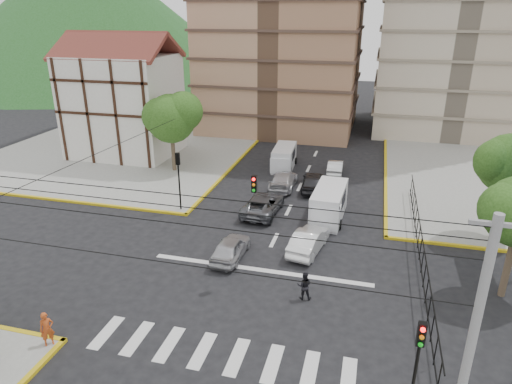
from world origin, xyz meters
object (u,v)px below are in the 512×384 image
(traffic_light_nw, at_px, (179,172))
(car_white_front_right, at_px, (309,240))
(van_left_lane, at_px, (284,158))
(pedestrian_crosswalk, at_px, (304,286))
(van_right_lane, at_px, (329,205))
(car_silver_front_left, at_px, (231,248))
(pedestrian_sw_corner, at_px, (47,329))
(traffic_light_se, at_px, (417,358))

(traffic_light_nw, distance_m, car_white_front_right, 11.07)
(van_left_lane, xyz_separation_m, pedestrian_crosswalk, (5.23, -20.32, -0.22))
(van_right_lane, height_order, pedestrian_crosswalk, van_right_lane)
(car_silver_front_left, xyz_separation_m, car_white_front_right, (4.44, 2.06, 0.04))
(car_silver_front_left, bearing_deg, pedestrian_sw_corner, 61.90)
(traffic_light_nw, xyz_separation_m, pedestrian_crosswalk, (10.72, -8.75, -2.33))
(van_right_lane, distance_m, pedestrian_sw_corner, 19.65)
(car_silver_front_left, height_order, pedestrian_crosswalk, pedestrian_crosswalk)
(traffic_light_se, relative_size, car_silver_front_left, 1.10)
(traffic_light_se, bearing_deg, car_silver_front_left, 134.85)
(van_right_lane, bearing_deg, pedestrian_sw_corner, -119.61)
(car_white_front_right, bearing_deg, car_silver_front_left, 34.58)
(van_left_lane, distance_m, car_silver_front_left, 17.26)
(van_right_lane, xyz_separation_m, van_left_lane, (-5.36, 10.29, -0.11))
(van_left_lane, relative_size, car_white_front_right, 1.08)
(traffic_light_se, relative_size, van_left_lane, 0.94)
(van_left_lane, bearing_deg, car_silver_front_left, -92.38)
(car_white_front_right, bearing_deg, van_right_lane, -88.07)
(car_white_front_right, xyz_separation_m, pedestrian_sw_corner, (-9.88, -11.68, 0.25))
(traffic_light_se, xyz_separation_m, pedestrian_crosswalk, (-4.88, 6.85, -2.33))
(car_white_front_right, height_order, pedestrian_sw_corner, pedestrian_sw_corner)
(traffic_light_nw, relative_size, car_silver_front_left, 1.10)
(traffic_light_nw, bearing_deg, van_right_lane, 6.76)
(car_silver_front_left, bearing_deg, van_right_lane, -124.80)
(car_white_front_right, distance_m, pedestrian_sw_corner, 15.30)
(traffic_light_nw, distance_m, van_right_lane, 11.10)
(car_white_front_right, bearing_deg, pedestrian_crosswalk, 105.66)
(pedestrian_sw_corner, height_order, pedestrian_crosswalk, pedestrian_sw_corner)
(traffic_light_se, bearing_deg, van_left_lane, 110.42)
(van_right_lane, relative_size, pedestrian_sw_corner, 3.18)
(pedestrian_crosswalk, bearing_deg, pedestrian_sw_corner, 22.80)
(van_right_lane, xyz_separation_m, pedestrian_crosswalk, (-0.12, -10.03, -0.34))
(traffic_light_se, height_order, pedestrian_crosswalk, traffic_light_se)
(traffic_light_se, distance_m, pedestrian_sw_corner, 15.45)
(van_left_lane, bearing_deg, pedestrian_sw_corner, -104.14)
(traffic_light_nw, bearing_deg, car_silver_front_left, -44.74)
(car_white_front_right, height_order, pedestrian_crosswalk, pedestrian_crosswalk)
(car_silver_front_left, height_order, pedestrian_sw_corner, pedestrian_sw_corner)
(van_right_lane, height_order, car_white_front_right, van_right_lane)
(car_silver_front_left, bearing_deg, pedestrian_crosswalk, 149.84)
(car_silver_front_left, bearing_deg, car_white_front_right, -153.66)
(traffic_light_nw, distance_m, car_silver_front_left, 8.44)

